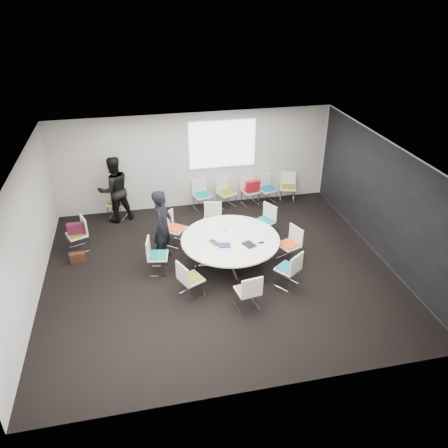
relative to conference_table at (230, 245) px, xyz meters
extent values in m
cube|color=black|center=(-0.30, -0.17, -0.57)|extent=(8.00, 7.00, 0.04)
cube|color=white|center=(-0.30, -0.17, 2.27)|extent=(8.00, 7.00, 0.04)
cube|color=#B7B2AD|center=(-0.30, 3.35, 0.85)|extent=(8.00, 0.04, 2.80)
cube|color=#B7B2AD|center=(-0.30, -3.69, 0.85)|extent=(8.00, 0.04, 2.80)
cube|color=#B7B2AD|center=(-4.32, -0.17, 0.85)|extent=(0.04, 7.00, 2.80)
cube|color=#B7B2AD|center=(3.72, -0.17, 0.85)|extent=(0.04, 7.00, 2.80)
cube|color=black|center=(3.69, -0.17, 0.85)|extent=(0.01, 6.94, 2.74)
cube|color=silver|center=(0.00, 0.00, -0.51)|extent=(0.90, 0.90, 0.08)
cylinder|color=silver|center=(0.00, 0.00, -0.18)|extent=(0.10, 0.10, 0.65)
cylinder|color=white|center=(0.00, 0.00, 0.16)|extent=(2.29, 2.29, 0.04)
cube|color=white|center=(0.50, 3.29, 1.30)|extent=(1.90, 0.03, 1.35)
cube|color=silver|center=(1.40, -0.13, -0.34)|extent=(0.54, 0.54, 0.42)
cube|color=white|center=(1.40, -0.13, -0.11)|extent=(0.58, 0.59, 0.04)
cube|color=#DC4415|center=(1.40, -0.13, -0.08)|extent=(0.50, 0.51, 0.03)
cube|color=white|center=(1.60, -0.05, 0.12)|extent=(0.20, 0.44, 0.42)
cube|color=silver|center=(1.15, 1.09, -0.34)|extent=(0.57, 0.57, 0.42)
cube|color=white|center=(1.15, 1.09, -0.11)|extent=(0.61, 0.62, 0.04)
cube|color=#0B767D|center=(1.15, 1.09, -0.08)|extent=(0.53, 0.54, 0.03)
cube|color=white|center=(1.34, 1.20, 0.12)|extent=(0.26, 0.42, 0.42)
cube|color=silver|center=(-0.15, 1.45, -0.34)|extent=(0.51, 0.51, 0.42)
cube|color=white|center=(-0.15, 1.45, -0.11)|extent=(0.55, 0.54, 0.04)
cube|color=olive|center=(-0.15, 1.45, -0.08)|extent=(0.48, 0.47, 0.03)
cube|color=white|center=(-0.10, 1.65, 0.12)|extent=(0.46, 0.15, 0.42)
cube|color=silver|center=(-1.16, 1.19, -0.34)|extent=(0.59, 0.59, 0.42)
cube|color=white|center=(-1.16, 1.19, -0.11)|extent=(0.63, 0.63, 0.04)
cube|color=#E14613|center=(-1.16, 1.19, -0.08)|extent=(0.55, 0.55, 0.03)
cube|color=white|center=(-1.32, 1.32, 0.12)|extent=(0.32, 0.38, 0.42)
cube|color=silver|center=(-1.69, 0.05, -0.34)|extent=(0.48, 0.48, 0.42)
cube|color=white|center=(-1.69, 0.05, -0.11)|extent=(0.51, 0.53, 0.04)
cube|color=#08776A|center=(-1.69, 0.05, -0.08)|extent=(0.44, 0.46, 0.03)
cube|color=white|center=(-1.89, 0.08, 0.12)|extent=(0.11, 0.46, 0.42)
cube|color=silver|center=(-1.07, -0.97, -0.34)|extent=(0.56, 0.56, 0.42)
cube|color=white|center=(-1.07, -0.97, -0.11)|extent=(0.59, 0.60, 0.04)
cube|color=olive|center=(-1.07, -0.97, -0.08)|extent=(0.51, 0.52, 0.03)
cube|color=white|center=(-1.26, -1.06, 0.12)|extent=(0.23, 0.43, 0.42)
cube|color=silver|center=(0.01, -1.60, -0.34)|extent=(0.48, 0.48, 0.42)
cube|color=white|center=(0.01, -1.60, -0.11)|extent=(0.52, 0.51, 0.04)
cube|color=#D26110|center=(0.01, -1.60, -0.08)|extent=(0.45, 0.44, 0.03)
cube|color=white|center=(0.04, -1.81, 0.12)|extent=(0.46, 0.11, 0.42)
cube|color=silver|center=(1.06, -1.04, -0.34)|extent=(0.59, 0.59, 0.42)
cube|color=white|center=(1.06, -1.04, -0.11)|extent=(0.63, 0.63, 0.04)
cube|color=#086C87|center=(1.06, -1.04, -0.08)|extent=(0.55, 0.54, 0.03)
cube|color=white|center=(1.18, -1.21, 0.12)|extent=(0.39, 0.30, 0.42)
cube|color=silver|center=(-0.17, 2.98, -0.34)|extent=(0.52, 0.52, 0.42)
cube|color=white|center=(-0.17, 2.98, -0.11)|extent=(0.56, 0.55, 0.04)
cube|color=#0A7386|center=(-0.17, 2.98, -0.08)|extent=(0.49, 0.47, 0.03)
cube|color=white|center=(-0.23, 3.18, 0.12)|extent=(0.45, 0.16, 0.42)
cube|color=silver|center=(0.56, 2.98, -0.34)|extent=(0.54, 0.54, 0.42)
cube|color=white|center=(0.56, 2.98, -0.11)|extent=(0.59, 0.58, 0.04)
cube|color=olive|center=(0.56, 2.98, -0.08)|extent=(0.51, 0.50, 0.03)
cube|color=white|center=(0.49, 3.17, 0.12)|extent=(0.44, 0.20, 0.42)
cube|color=silver|center=(1.30, 2.98, -0.34)|extent=(0.51, 0.51, 0.42)
cube|color=white|center=(1.30, 2.98, -0.11)|extent=(0.55, 0.53, 0.04)
cube|color=red|center=(1.30, 2.98, -0.08)|extent=(0.48, 0.46, 0.03)
cube|color=white|center=(1.25, 3.18, 0.12)|extent=(0.46, 0.14, 0.42)
cube|color=silver|center=(1.83, 2.97, -0.34)|extent=(0.53, 0.53, 0.42)
cube|color=white|center=(1.83, 2.97, -0.11)|extent=(0.57, 0.56, 0.04)
cube|color=#0B5E83|center=(1.83, 2.97, -0.08)|extent=(0.50, 0.48, 0.03)
cube|color=white|center=(1.76, 3.17, 0.12)|extent=(0.45, 0.17, 0.42)
cube|color=silver|center=(2.47, 2.98, -0.34)|extent=(0.53, 0.53, 0.42)
cube|color=white|center=(2.47, 2.98, -0.11)|extent=(0.57, 0.56, 0.04)
cube|color=olive|center=(2.47, 2.98, -0.08)|extent=(0.50, 0.48, 0.03)
cube|color=white|center=(2.53, 3.18, 0.12)|extent=(0.45, 0.17, 0.42)
cube|color=silver|center=(-3.59, 1.42, -0.34)|extent=(0.54, 0.54, 0.42)
cube|color=white|center=(-3.59, 1.42, -0.11)|extent=(0.58, 0.59, 0.04)
cube|color=brown|center=(-3.59, 1.42, -0.08)|extent=(0.50, 0.51, 0.03)
cube|color=white|center=(-3.39, 1.50, 0.12)|extent=(0.20, 0.44, 0.42)
cube|color=silver|center=(-2.63, 2.98, -0.34)|extent=(0.55, 0.55, 0.42)
cube|color=white|center=(-2.63, 2.98, -0.11)|extent=(0.60, 0.59, 0.04)
cube|color=#6E6615|center=(-2.63, 2.98, -0.08)|extent=(0.52, 0.51, 0.03)
cube|color=white|center=(-2.54, 3.17, 0.12)|extent=(0.43, 0.22, 0.42)
imported|color=black|center=(-1.49, 0.62, 0.36)|extent=(0.63, 0.77, 1.81)
imported|color=black|center=(-2.63, 2.83, 0.39)|extent=(1.11, 0.99, 1.88)
imported|color=#333338|center=(-0.35, -0.11, 0.19)|extent=(0.29, 0.35, 0.02)
cube|color=silver|center=(-0.51, 0.04, 0.31)|extent=(0.05, 0.30, 0.22)
cube|color=black|center=(0.35, -0.36, 0.19)|extent=(0.32, 0.36, 0.02)
cube|color=navy|center=(-0.19, -0.28, 0.20)|extent=(0.29, 0.24, 0.03)
cube|color=white|center=(0.62, 0.31, 0.18)|extent=(0.36, 0.36, 0.00)
cube|color=silver|center=(0.79, -0.18, 0.18)|extent=(0.34, 0.27, 0.00)
cylinder|color=white|center=(-0.05, 0.38, 0.23)|extent=(0.08, 0.08, 0.09)
cube|color=black|center=(0.65, -0.33, 0.19)|extent=(0.15, 0.09, 0.01)
cube|color=#4C1427|center=(-3.59, 1.42, 0.07)|extent=(0.41, 0.16, 0.28)
cube|color=#341C10|center=(-3.59, 0.88, -0.43)|extent=(0.37, 0.18, 0.24)
cube|color=#A61419|center=(1.30, 2.77, 0.15)|extent=(0.46, 0.22, 0.36)
camera|label=1|loc=(-1.93, -8.42, 5.48)|focal=35.00mm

